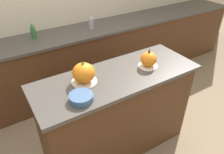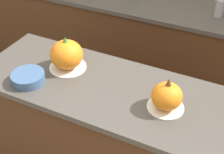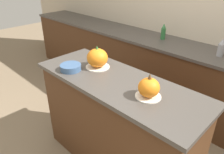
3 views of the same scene
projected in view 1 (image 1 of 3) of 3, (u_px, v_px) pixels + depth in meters
ground_plane at (116, 145)px, 2.51m from camera, size 12.00×12.00×0.00m
wall_back at (54, 3)px, 2.93m from camera, size 8.00×0.06×2.50m
kitchen_island at (117, 114)px, 2.25m from camera, size 1.57×0.59×0.96m
back_counter at (70, 64)px, 3.13m from camera, size 6.00×0.60×0.93m
pumpkin_cake_left at (84, 73)px, 1.84m from camera, size 0.22×0.22×0.21m
pumpkin_cake_right at (149, 60)px, 2.07m from camera, size 0.19×0.19×0.19m
bottle_tall at (33, 31)px, 2.69m from camera, size 0.06×0.06×0.21m
bottle_short at (91, 22)px, 2.98m from camera, size 0.07×0.07×0.19m
mixing_bowl at (81, 98)px, 1.67m from camera, size 0.19×0.19×0.05m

